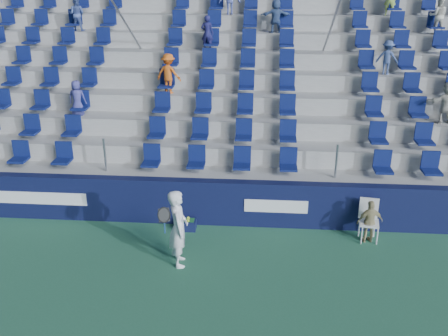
# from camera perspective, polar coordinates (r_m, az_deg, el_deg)

# --- Properties ---
(ground) EXTENTS (70.00, 70.00, 0.00)m
(ground) POSITION_cam_1_polar(r_m,az_deg,el_deg) (10.49, -2.36, -14.44)
(ground) COLOR #2B6648
(ground) RESTS_ON ground
(sponsor_wall) EXTENTS (24.00, 0.32, 1.20)m
(sponsor_wall) POSITION_cam_1_polar(r_m,az_deg,el_deg) (12.87, -0.76, -3.94)
(sponsor_wall) COLOR #0F143A
(sponsor_wall) RESTS_ON ground
(grandstand) EXTENTS (24.00, 8.17, 6.63)m
(grandstand) POSITION_cam_1_polar(r_m,az_deg,el_deg) (17.15, 0.76, 8.18)
(grandstand) COLOR #A9A9A4
(grandstand) RESTS_ON ground
(tennis_player) EXTENTS (0.69, 0.73, 1.80)m
(tennis_player) POSITION_cam_1_polar(r_m,az_deg,el_deg) (11.07, -5.25, -6.85)
(tennis_player) COLOR white
(tennis_player) RESTS_ON ground
(line_judge_chair) EXTENTS (0.52, 0.54, 1.04)m
(line_judge_chair) POSITION_cam_1_polar(r_m,az_deg,el_deg) (12.67, 16.22, -5.36)
(line_judge_chair) COLOR white
(line_judge_chair) RESTS_ON ground
(line_judge) EXTENTS (0.67, 0.38, 1.08)m
(line_judge) POSITION_cam_1_polar(r_m,az_deg,el_deg) (12.55, 16.33, -5.89)
(line_judge) COLOR tan
(line_judge) RESTS_ON ground
(ball_bin) EXTENTS (0.48, 0.32, 0.27)m
(ball_bin) POSITION_cam_1_polar(r_m,az_deg,el_deg) (12.80, -4.30, -6.41)
(ball_bin) COLOR #10163D
(ball_bin) RESTS_ON ground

